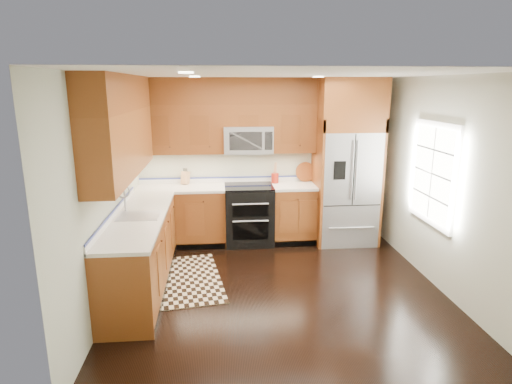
{
  "coord_description": "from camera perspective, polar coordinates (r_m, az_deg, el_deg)",
  "views": [
    {
      "loc": [
        -0.73,
        -4.87,
        2.47
      ],
      "look_at": [
        -0.23,
        0.6,
        1.11
      ],
      "focal_mm": 30.0,
      "sensor_mm": 36.0,
      "label": 1
    }
  ],
  "objects": [
    {
      "name": "ground",
      "position": [
        5.51,
        3.05,
        -12.73
      ],
      "size": [
        4.0,
        4.0,
        0.0
      ],
      "primitive_type": "plane",
      "color": "black",
      "rests_on": "ground"
    },
    {
      "name": "wall_back",
      "position": [
        7.01,
        0.88,
        4.31
      ],
      "size": [
        4.0,
        0.02,
        2.6
      ],
      "primitive_type": "cube",
      "color": "#AFB4A2",
      "rests_on": "ground"
    },
    {
      "name": "wall_left",
      "position": [
        5.17,
        -19.26,
        0.04
      ],
      "size": [
        0.02,
        4.0,
        2.6
      ],
      "primitive_type": "cube",
      "color": "#AFB4A2",
      "rests_on": "ground"
    },
    {
      "name": "wall_right",
      "position": [
        5.7,
        23.54,
        0.91
      ],
      "size": [
        0.02,
        4.0,
        2.6
      ],
      "primitive_type": "cube",
      "color": "#AFB4A2",
      "rests_on": "ground"
    },
    {
      "name": "window",
      "position": [
        5.85,
        22.52,
        2.3
      ],
      "size": [
        0.04,
        1.1,
        1.3
      ],
      "color": "white",
      "rests_on": "ground"
    },
    {
      "name": "base_cabinets",
      "position": [
        6.13,
        -9.62,
        -5.51
      ],
      "size": [
        2.85,
        3.0,
        0.9
      ],
      "color": "maroon",
      "rests_on": "ground"
    },
    {
      "name": "countertop",
      "position": [
        6.1,
        -8.39,
        -0.96
      ],
      "size": [
        2.86,
        3.01,
        0.04
      ],
      "color": "silver",
      "rests_on": "base_cabinets"
    },
    {
      "name": "upper_cabinets",
      "position": [
        5.99,
        -9.32,
        9.48
      ],
      "size": [
        2.85,
        3.0,
        1.15
      ],
      "color": "brown",
      "rests_on": "ground"
    },
    {
      "name": "range",
      "position": [
        6.86,
        -0.94,
        -3.05
      ],
      "size": [
        0.76,
        0.67,
        0.95
      ],
      "color": "black",
      "rests_on": "ground"
    },
    {
      "name": "microwave",
      "position": [
        6.74,
        -1.06,
        7.01
      ],
      "size": [
        0.76,
        0.4,
        0.42
      ],
      "color": "#B2B2B7",
      "rests_on": "ground"
    },
    {
      "name": "refrigerator",
      "position": [
        6.91,
        12.01,
        3.89
      ],
      "size": [
        0.98,
        0.75,
        2.6
      ],
      "color": "#B2B2B7",
      "rests_on": "ground"
    },
    {
      "name": "sink_faucet",
      "position": [
        5.4,
        -15.71,
        -2.48
      ],
      "size": [
        0.54,
        0.44,
        0.37
      ],
      "color": "#B2B2B7",
      "rests_on": "countertop"
    },
    {
      "name": "rug",
      "position": [
        5.81,
        -9.52,
        -11.38
      ],
      "size": [
        1.14,
        1.66,
        0.01
      ],
      "primitive_type": "cube",
      "rotation": [
        0.0,
        0.0,
        0.15
      ],
      "color": "black",
      "rests_on": "ground"
    },
    {
      "name": "knife_block",
      "position": [
        6.96,
        -9.39,
        1.92
      ],
      "size": [
        0.14,
        0.16,
        0.26
      ],
      "color": "tan",
      "rests_on": "countertop"
    },
    {
      "name": "utensil_crock",
      "position": [
        6.95,
        2.55,
        2.16
      ],
      "size": [
        0.13,
        0.13,
        0.34
      ],
      "color": "maroon",
      "rests_on": "countertop"
    },
    {
      "name": "cutting_board",
      "position": [
        7.12,
        6.57,
        1.51
      ],
      "size": [
        0.35,
        0.35,
        0.02
      ],
      "primitive_type": "cylinder",
      "rotation": [
        0.0,
        0.0,
        0.08
      ],
      "color": "brown",
      "rests_on": "countertop"
    }
  ]
}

